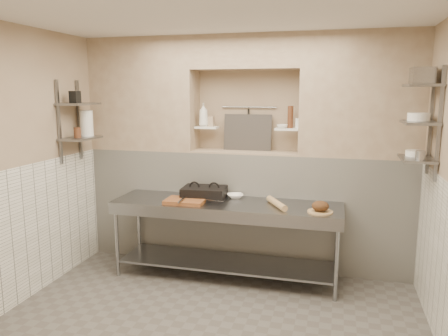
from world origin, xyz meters
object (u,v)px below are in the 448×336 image
(cutting_board, at_px, (185,201))
(mixing_bowl, at_px, (235,196))
(prep_table, at_px, (226,225))
(bowl_alcove, at_px, (282,126))
(bottle_soap, at_px, (204,115))
(jug_left, at_px, (87,123))
(panini_press, at_px, (204,193))
(rolling_pin, at_px, (277,203))
(bread_loaf, at_px, (320,206))

(cutting_board, relative_size, mixing_bowl, 2.30)
(prep_table, relative_size, bowl_alcove, 19.32)
(bottle_soap, bearing_deg, mixing_bowl, -31.04)
(prep_table, xyz_separation_m, mixing_bowl, (0.05, 0.24, 0.28))
(mixing_bowl, distance_m, jug_left, 1.99)
(prep_table, xyz_separation_m, panini_press, (-0.30, 0.13, 0.33))
(cutting_board, bearing_deg, mixing_bowl, 36.02)
(panini_press, bearing_deg, rolling_pin, -13.38)
(cutting_board, bearing_deg, prep_table, 14.64)
(bread_loaf, bearing_deg, jug_left, 176.88)
(prep_table, height_order, bread_loaf, bread_loaf)
(panini_press, relative_size, jug_left, 1.71)
(prep_table, bearing_deg, panini_press, 156.52)
(bottle_soap, bearing_deg, jug_left, -158.40)
(mixing_bowl, height_order, bread_loaf, bread_loaf)
(panini_press, height_order, cutting_board, panini_press)
(bottle_soap, bearing_deg, panini_press, -72.38)
(bottle_soap, bearing_deg, bowl_alcove, 1.86)
(prep_table, distance_m, mixing_bowl, 0.38)
(rolling_pin, bearing_deg, jug_left, 179.28)
(rolling_pin, bearing_deg, bowl_alcove, 93.21)
(cutting_board, height_order, bottle_soap, bottle_soap)
(cutting_board, relative_size, bowl_alcove, 3.29)
(jug_left, bearing_deg, cutting_board, -5.62)
(prep_table, bearing_deg, cutting_board, -165.36)
(bread_loaf, bearing_deg, bottle_soap, 155.55)
(mixing_bowl, bearing_deg, bread_loaf, -21.06)
(bowl_alcove, bearing_deg, jug_left, -166.44)
(bowl_alcove, relative_size, jug_left, 0.44)
(bread_loaf, relative_size, jug_left, 0.58)
(mixing_bowl, bearing_deg, panini_press, -161.54)
(cutting_board, height_order, jug_left, jug_left)
(mixing_bowl, relative_size, bottle_soap, 0.66)
(mixing_bowl, bearing_deg, bowl_alcove, 32.54)
(prep_table, relative_size, cutting_board, 5.87)
(bread_loaf, bearing_deg, prep_table, 172.36)
(prep_table, bearing_deg, bowl_alcove, 45.69)
(bowl_alcove, bearing_deg, panini_press, -152.85)
(bottle_soap, bearing_deg, rolling_pin, -28.64)
(panini_press, xyz_separation_m, bowl_alcove, (0.84, 0.43, 0.77))
(prep_table, height_order, panini_press, panini_press)
(cutting_board, bearing_deg, bottle_soap, 88.11)
(prep_table, xyz_separation_m, rolling_pin, (0.58, -0.02, 0.29))
(rolling_pin, xyz_separation_m, bowl_alcove, (-0.03, 0.58, 0.80))
(bread_loaf, bearing_deg, cutting_board, 179.04)
(mixing_bowl, height_order, jug_left, jug_left)
(rolling_pin, height_order, bottle_soap, bottle_soap)
(panini_press, height_order, bowl_alcove, bowl_alcove)
(mixing_bowl, height_order, rolling_pin, rolling_pin)
(cutting_board, height_order, bowl_alcove, bowl_alcove)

